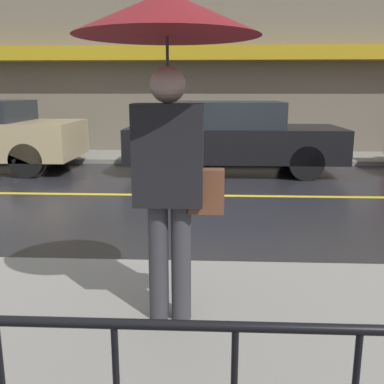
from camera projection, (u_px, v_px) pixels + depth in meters
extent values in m
plane|color=black|center=(157.00, 195.00, 7.44)|extent=(80.00, 80.00, 0.00)
cube|color=gray|center=(69.00, 351.00, 2.91)|extent=(28.00, 2.98, 0.10)
cube|color=gray|center=(177.00, 157.00, 11.32)|extent=(28.00, 1.71, 0.10)
cube|color=gold|center=(157.00, 195.00, 7.44)|extent=(25.20, 0.12, 0.01)
cube|color=#706656|center=(179.00, 58.00, 11.75)|extent=(28.00, 0.30, 5.00)
cube|color=#B79319|center=(178.00, 53.00, 11.31)|extent=(16.80, 0.55, 0.35)
cylinder|color=#333338|center=(159.00, 262.00, 3.16)|extent=(0.14, 0.14, 0.85)
cylinder|color=#333338|center=(181.00, 262.00, 3.15)|extent=(0.14, 0.14, 0.85)
cube|color=black|center=(169.00, 155.00, 2.98)|extent=(0.46, 0.28, 0.67)
sphere|color=gray|center=(168.00, 85.00, 2.88)|extent=(0.23, 0.23, 0.23)
cylinder|color=#262628|center=(168.00, 97.00, 2.90)|extent=(0.02, 0.02, 0.75)
cone|color=maroon|center=(167.00, 14.00, 2.79)|extent=(1.19, 1.19, 0.27)
cube|color=brown|center=(206.00, 191.00, 3.03)|extent=(0.24, 0.12, 0.30)
cylinder|color=black|center=(56.00, 150.00, 10.44)|extent=(0.69, 0.22, 0.69)
cylinder|color=black|center=(27.00, 160.00, 8.84)|extent=(0.69, 0.22, 0.69)
cube|color=black|center=(234.00, 143.00, 9.38)|extent=(4.39, 1.84, 0.67)
cube|color=#1E2328|center=(226.00, 114.00, 9.26)|extent=(2.28, 1.69, 0.52)
cylinder|color=black|center=(292.00, 152.00, 10.17)|extent=(0.67, 0.22, 0.67)
cylinder|color=black|center=(306.00, 163.00, 8.60)|extent=(0.67, 0.22, 0.67)
cylinder|color=black|center=(173.00, 151.00, 10.30)|extent=(0.67, 0.22, 0.67)
cylinder|color=black|center=(165.00, 162.00, 8.73)|extent=(0.67, 0.22, 0.67)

